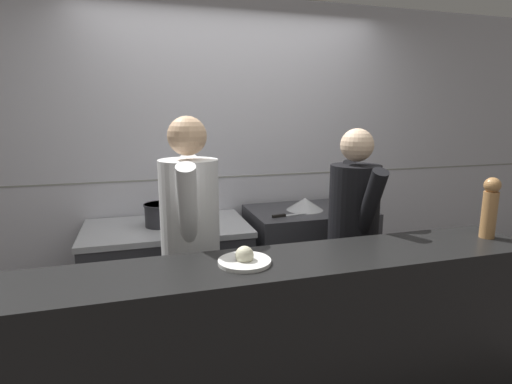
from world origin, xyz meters
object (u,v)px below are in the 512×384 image
at_px(plated_dish_main, 245,259).
at_px(pepper_mill, 490,206).
at_px(oven_range, 169,281).
at_px(chef_head_cook, 191,244).
at_px(chef_sous, 353,237).
at_px(stock_pot, 160,214).
at_px(mixing_bowl_steel, 305,204).
at_px(chefs_knife, 291,215).

distance_m(plated_dish_main, pepper_mill, 1.41).
relative_size(oven_range, chef_head_cook, 0.71).
distance_m(oven_range, chef_sous, 1.41).
bearing_deg(chef_head_cook, stock_pot, 110.44).
bearing_deg(stock_pot, mixing_bowl_steel, -0.61).
height_order(oven_range, chef_sous, chef_sous).
relative_size(plated_dish_main, pepper_mill, 0.72).
bearing_deg(chef_head_cook, pepper_mill, -10.44).
xyz_separation_m(oven_range, chefs_knife, (0.92, -0.15, 0.48)).
relative_size(stock_pot, chef_sous, 0.15).
xyz_separation_m(plated_dish_main, chef_sous, (0.88, 0.53, -0.13)).
distance_m(stock_pot, chef_head_cook, 0.68).
height_order(chef_head_cook, chef_sous, chef_head_cook).
relative_size(mixing_bowl_steel, chef_head_cook, 0.18).
distance_m(mixing_bowl_steel, chef_head_cook, 1.20).
distance_m(mixing_bowl_steel, chef_sous, 0.68).
distance_m(pepper_mill, chef_head_cook, 1.70).
bearing_deg(chef_sous, chef_head_cook, -177.68).
bearing_deg(mixing_bowl_steel, oven_range, 179.74).
bearing_deg(oven_range, pepper_mill, -35.87).
bearing_deg(stock_pot, chef_sous, -29.92).
height_order(stock_pot, chef_sous, chef_sous).
bearing_deg(chef_head_cook, chefs_knife, 40.64).
bearing_deg(chef_sous, mixing_bowl_steel, 97.82).
bearing_deg(pepper_mill, chef_head_cook, 160.58).
bearing_deg(pepper_mill, chef_sous, 134.61).
xyz_separation_m(mixing_bowl_steel, chef_head_cook, (-1.01, -0.65, -0.03)).
bearing_deg(oven_range, chef_sous, -30.50).
distance_m(stock_pot, mixing_bowl_steel, 1.14).
bearing_deg(stock_pot, pepper_mill, -35.39).
height_order(pepper_mill, chef_head_cook, chef_head_cook).
xyz_separation_m(oven_range, mixing_bowl_steel, (1.10, -0.01, 0.53)).
relative_size(stock_pot, chef_head_cook, 0.14).
xyz_separation_m(oven_range, stock_pot, (-0.04, 0.01, 0.52)).
bearing_deg(chefs_knife, stock_pot, 170.99).
xyz_separation_m(stock_pot, pepper_mill, (1.72, -1.22, 0.22)).
bearing_deg(oven_range, plated_dish_main, -77.23).
bearing_deg(plated_dish_main, chef_head_cook, 107.97).
bearing_deg(mixing_bowl_steel, chefs_knife, -141.69).
distance_m(plated_dish_main, chef_head_cook, 0.59).
distance_m(oven_range, plated_dish_main, 1.37).
xyz_separation_m(plated_dish_main, chef_head_cook, (-0.18, 0.55, -0.09)).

